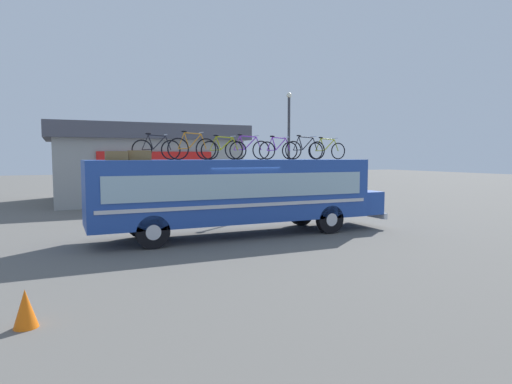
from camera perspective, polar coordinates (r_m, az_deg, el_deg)
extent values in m
plane|color=#605E59|center=(15.92, -2.91, -5.70)|extent=(120.00, 120.00, 0.00)
cube|color=#23479E|center=(15.70, -2.93, 0.27)|extent=(10.08, 2.38, 2.17)
cube|color=#23479E|center=(18.49, 13.13, -1.16)|extent=(0.92, 2.19, 0.90)
cube|color=#99B7C6|center=(14.58, -1.20, 0.81)|extent=(9.27, 0.04, 0.81)
cube|color=#99B7C6|center=(16.81, -4.45, 1.31)|extent=(9.27, 0.04, 0.81)
cube|color=silver|center=(14.63, -1.19, -1.76)|extent=(9.67, 0.03, 0.12)
cube|color=silver|center=(16.87, -4.44, -0.91)|extent=(9.67, 0.03, 0.12)
cube|color=silver|center=(18.87, 14.36, -2.68)|extent=(0.16, 2.26, 0.24)
cylinder|color=black|center=(16.50, 9.61, -3.53)|extent=(1.06, 0.28, 1.06)
cylinder|color=silver|center=(16.50, 9.61, -3.53)|extent=(0.48, 0.30, 0.48)
cylinder|color=black|center=(18.26, 5.91, -2.70)|extent=(1.06, 0.28, 1.06)
cylinder|color=silver|center=(18.26, 5.91, -2.70)|extent=(0.48, 0.30, 0.48)
cylinder|color=black|center=(13.96, -13.35, -5.09)|extent=(1.06, 0.28, 1.06)
cylinder|color=silver|center=(13.96, -13.35, -5.09)|extent=(0.48, 0.30, 0.48)
cylinder|color=black|center=(16.00, -14.81, -3.88)|extent=(1.06, 0.28, 1.06)
cylinder|color=silver|center=(16.00, -14.81, -3.88)|extent=(0.48, 0.30, 0.48)
cube|color=olive|center=(14.54, -17.76, 4.54)|extent=(0.68, 0.34, 0.28)
cube|color=olive|center=(14.86, -15.00, 4.66)|extent=(0.72, 0.36, 0.31)
torus|color=black|center=(14.93, -14.67, 5.37)|extent=(0.68, 0.04, 0.68)
torus|color=black|center=(15.12, -11.06, 5.42)|extent=(0.68, 0.04, 0.68)
cylinder|color=black|center=(14.99, -13.60, 6.36)|extent=(0.19, 0.04, 0.48)
cylinder|color=black|center=(15.04, -12.51, 6.31)|extent=(0.45, 0.04, 0.46)
cylinder|color=black|center=(15.04, -12.82, 7.21)|extent=(0.58, 0.04, 0.07)
cylinder|color=black|center=(14.96, -13.98, 5.42)|extent=(0.37, 0.03, 0.05)
cylinder|color=black|center=(14.95, -14.29, 6.31)|extent=(0.24, 0.03, 0.50)
cylinder|color=black|center=(15.11, -11.40, 6.29)|extent=(0.20, 0.03, 0.47)
cylinder|color=silver|center=(15.10, -11.74, 7.34)|extent=(0.03, 0.44, 0.03)
ellipsoid|color=black|center=(14.98, -13.91, 7.41)|extent=(0.20, 0.08, 0.06)
torus|color=black|center=(14.83, -10.13, 5.57)|extent=(0.74, 0.04, 0.74)
torus|color=black|center=(15.11, -6.53, 5.60)|extent=(0.74, 0.04, 0.74)
cylinder|color=orange|center=(14.92, -9.05, 6.66)|extent=(0.19, 0.04, 0.53)
cylinder|color=orange|center=(15.00, -7.97, 6.59)|extent=(0.46, 0.04, 0.51)
cylinder|color=orange|center=(14.99, -8.27, 7.59)|extent=(0.59, 0.04, 0.07)
cylinder|color=orange|center=(14.88, -9.44, 5.62)|extent=(0.37, 0.03, 0.05)
cylinder|color=orange|center=(14.87, -9.74, 6.62)|extent=(0.24, 0.03, 0.55)
cylinder|color=orange|center=(15.09, -6.86, 6.56)|extent=(0.21, 0.03, 0.52)
cylinder|color=silver|center=(15.07, -7.19, 7.71)|extent=(0.03, 0.44, 0.03)
ellipsoid|color=black|center=(14.91, -9.36, 7.81)|extent=(0.20, 0.08, 0.06)
torus|color=black|center=(15.21, -6.05, 5.44)|extent=(0.66, 0.04, 0.66)
torus|color=black|center=(15.58, -2.37, 5.44)|extent=(0.66, 0.04, 0.66)
cylinder|color=#B2B20C|center=(15.32, -4.94, 6.36)|extent=(0.20, 0.04, 0.47)
cylinder|color=#B2B20C|center=(15.43, -3.83, 6.30)|extent=(0.49, 0.04, 0.45)
cylinder|color=#B2B20C|center=(15.41, -4.13, 7.15)|extent=(0.63, 0.04, 0.07)
cylinder|color=#B2B20C|center=(15.28, -5.34, 5.48)|extent=(0.40, 0.03, 0.05)
cylinder|color=#B2B20C|center=(15.25, -5.65, 6.33)|extent=(0.26, 0.03, 0.49)
cylinder|color=#B2B20C|center=(15.54, -2.70, 6.26)|extent=(0.22, 0.03, 0.46)
cylinder|color=silver|center=(15.52, -3.03, 7.26)|extent=(0.03, 0.44, 0.03)
ellipsoid|color=black|center=(15.30, -5.24, 7.36)|extent=(0.20, 0.08, 0.06)
torus|color=black|center=(15.74, -2.90, 5.51)|extent=(0.70, 0.04, 0.70)
torus|color=black|center=(16.17, 0.67, 5.49)|extent=(0.70, 0.04, 0.70)
cylinder|color=purple|center=(15.87, -1.81, 6.46)|extent=(0.21, 0.04, 0.50)
cylinder|color=purple|center=(15.99, -0.74, 6.39)|extent=(0.50, 0.04, 0.48)
cylinder|color=purple|center=(15.97, -1.02, 7.27)|extent=(0.65, 0.04, 0.07)
cylinder|color=purple|center=(15.82, -2.21, 5.54)|extent=(0.41, 0.03, 0.05)
cylinder|color=purple|center=(15.79, -2.50, 6.43)|extent=(0.26, 0.03, 0.52)
cylinder|color=purple|center=(16.13, 0.35, 6.34)|extent=(0.22, 0.03, 0.49)
cylinder|color=silver|center=(16.10, 0.04, 7.37)|extent=(0.03, 0.44, 0.03)
ellipsoid|color=black|center=(15.85, -2.10, 7.49)|extent=(0.20, 0.08, 0.06)
torus|color=black|center=(16.13, 1.46, 5.44)|extent=(0.67, 0.04, 0.67)
torus|color=black|center=(16.57, 4.44, 5.41)|extent=(0.67, 0.04, 0.67)
cylinder|color=purple|center=(16.27, 2.38, 6.32)|extent=(0.19, 0.04, 0.48)
cylinder|color=purple|center=(16.40, 3.27, 6.25)|extent=(0.45, 0.04, 0.46)
cylinder|color=purple|center=(16.37, 3.04, 7.07)|extent=(0.57, 0.04, 0.07)
cylinder|color=purple|center=(16.21, 2.04, 5.47)|extent=(0.36, 0.03, 0.05)
cylinder|color=purple|center=(16.19, 1.80, 6.30)|extent=(0.24, 0.03, 0.50)
cylinder|color=purple|center=(16.54, 4.18, 6.20)|extent=(0.20, 0.03, 0.47)
cylinder|color=silver|center=(16.50, 3.92, 7.16)|extent=(0.03, 0.44, 0.03)
ellipsoid|color=black|center=(16.24, 2.14, 7.29)|extent=(0.20, 0.08, 0.06)
torus|color=black|center=(16.51, 4.91, 5.46)|extent=(0.70, 0.04, 0.70)
torus|color=black|center=(17.05, 7.99, 5.41)|extent=(0.70, 0.04, 0.70)
cylinder|color=black|center=(16.67, 5.86, 6.35)|extent=(0.20, 0.04, 0.50)
cylinder|color=black|center=(16.83, 6.79, 6.27)|extent=(0.49, 0.04, 0.48)
cylinder|color=black|center=(16.80, 6.55, 7.11)|extent=(0.63, 0.04, 0.07)
cylinder|color=black|center=(16.61, 5.51, 5.49)|extent=(0.40, 0.03, 0.05)
cylinder|color=black|center=(16.58, 5.26, 6.34)|extent=(0.26, 0.03, 0.52)
cylinder|color=black|center=(17.00, 7.72, 6.22)|extent=(0.22, 0.03, 0.49)
cylinder|color=silver|center=(16.97, 7.46, 7.20)|extent=(0.03, 0.44, 0.03)
ellipsoid|color=black|center=(16.64, 5.62, 7.34)|extent=(0.20, 0.08, 0.06)
torus|color=black|center=(17.14, 7.80, 5.34)|extent=(0.66, 0.04, 0.66)
torus|color=black|center=(17.73, 10.68, 5.28)|extent=(0.66, 0.04, 0.66)
cylinder|color=#B2B20C|center=(17.32, 8.69, 6.15)|extent=(0.20, 0.04, 0.47)
cylinder|color=#B2B20C|center=(17.49, 9.56, 6.07)|extent=(0.49, 0.04, 0.45)
cylinder|color=#B2B20C|center=(17.45, 9.34, 6.83)|extent=(0.63, 0.04, 0.07)
cylinder|color=#B2B20C|center=(17.25, 8.36, 5.36)|extent=(0.40, 0.03, 0.05)
cylinder|color=#B2B20C|center=(17.21, 8.13, 6.13)|extent=(0.26, 0.03, 0.49)
cylinder|color=#B2B20C|center=(17.68, 10.44, 6.01)|extent=(0.22, 0.03, 0.46)
cylinder|color=silver|center=(17.63, 10.20, 6.91)|extent=(0.03, 0.44, 0.03)
ellipsoid|color=black|center=(17.28, 8.47, 7.05)|extent=(0.20, 0.08, 0.06)
cube|color=#9E9E99|center=(29.87, -14.47, 2.75)|extent=(10.88, 8.31, 3.87)
cube|color=#4C4C56|center=(29.89, -14.57, 7.32)|extent=(11.75, 8.98, 0.90)
cube|color=red|center=(25.68, -12.85, 4.39)|extent=(6.53, 0.16, 0.70)
cone|color=orange|center=(8.48, -27.90, -13.31)|extent=(0.40, 0.40, 0.65)
cylinder|color=#38383D|center=(23.41, 4.30, 5.00)|extent=(0.14, 0.14, 6.00)
sphere|color=#F2EDCC|center=(23.63, 4.34, 12.50)|extent=(0.28, 0.28, 0.28)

